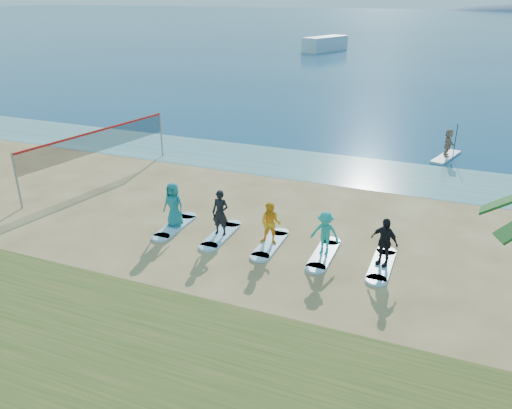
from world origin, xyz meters
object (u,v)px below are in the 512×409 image
at_px(paddleboarder, 448,143).
at_px(surfboard_4, 381,265).
at_px(boat_offshore_a, 325,51).
at_px(student_1, 220,213).
at_px(surfboard_1, 221,235).
at_px(student_4, 384,242).
at_px(surfboard_3, 324,254).
at_px(volleyball_net, 98,142).
at_px(student_3, 325,233).
at_px(student_0, 174,205).
at_px(surfboard_2, 270,244).
at_px(surfboard_0, 175,226).
at_px(paddleboard, 446,157).
at_px(student_2, 271,224).

relative_size(paddleboarder, surfboard_4, 0.70).
bearing_deg(boat_offshore_a, student_1, -58.48).
bearing_deg(surfboard_1, student_4, 0.00).
height_order(paddleboarder, student_4, student_4).
distance_m(surfboard_1, surfboard_3, 4.07).
bearing_deg(surfboard_3, paddleboarder, 76.03).
height_order(volleyball_net, student_3, volleyball_net).
height_order(student_0, student_1, student_0).
relative_size(boat_offshore_a, surfboard_2, 4.03).
relative_size(volleyball_net, surfboard_0, 4.07).
relative_size(surfboard_0, surfboard_1, 1.00).
distance_m(boat_offshore_a, surfboard_0, 67.49).
distance_m(student_1, surfboard_4, 6.17).
xyz_separation_m(volleyball_net, student_0, (6.39, -3.60, -0.92)).
height_order(student_0, student_3, student_0).
height_order(volleyball_net, surfboard_4, volleyball_net).
distance_m(student_0, surfboard_1, 2.24).
bearing_deg(surfboard_0, paddleboard, 55.30).
relative_size(student_0, surfboard_3, 0.81).
distance_m(volleyball_net, surfboard_1, 9.35).
bearing_deg(student_4, student_2, -157.63).
xyz_separation_m(paddleboard, student_3, (-3.42, -13.75, 0.83)).
bearing_deg(student_3, surfboard_4, 2.90).
height_order(boat_offshore_a, surfboard_1, boat_offshore_a).
distance_m(paddleboarder, surfboard_0, 16.74).
bearing_deg(surfboard_4, surfboard_2, 180.00).
height_order(surfboard_3, surfboard_4, same).
xyz_separation_m(surfboard_2, student_4, (4.07, 0.00, 0.90)).
bearing_deg(volleyball_net, student_1, -23.17).
relative_size(paddleboarder, surfboard_0, 0.70).
distance_m(boat_offshore_a, student_2, 68.32).
distance_m(surfboard_3, surfboard_4, 2.03).
height_order(volleyball_net, surfboard_0, volleyball_net).
bearing_deg(surfboard_0, student_4, 0.00).
distance_m(student_2, student_3, 2.03).
bearing_deg(surfboard_2, student_4, 0.00).
bearing_deg(paddleboarder, surfboard_0, 135.46).
relative_size(surfboard_1, surfboard_4, 1.00).
xyz_separation_m(surfboard_2, surfboard_4, (4.07, 0.00, 0.00)).
bearing_deg(paddleboard, student_2, -94.74).
bearing_deg(surfboard_1, boat_offshore_a, 101.66).
bearing_deg(surfboard_2, paddleboard, 68.37).
height_order(surfboard_2, student_4, student_4).
bearing_deg(paddleboarder, student_2, 148.52).
bearing_deg(student_3, student_2, -177.10).
bearing_deg(paddleboarder, volleyball_net, 112.69).
bearing_deg(student_2, surfboard_4, -4.79).
relative_size(student_0, student_1, 1.01).
distance_m(volleyball_net, student_4, 14.99).
distance_m(paddleboarder, student_1, 15.65).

